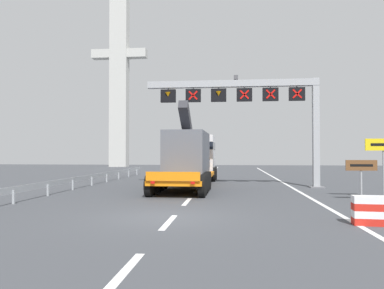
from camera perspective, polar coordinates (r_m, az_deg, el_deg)
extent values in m
plane|color=#424449|center=(13.24, -4.21, -11.00)|extent=(112.00, 112.00, 0.00)
cube|color=silver|center=(7.47, -10.35, -18.63)|extent=(0.20, 2.60, 0.01)
cube|color=silver|center=(12.30, -3.57, -11.72)|extent=(0.20, 2.60, 0.01)
cube|color=silver|center=(17.28, -0.77, -8.69)|extent=(0.20, 2.60, 0.01)
cube|color=silver|center=(22.31, 0.76, -7.01)|extent=(0.20, 2.60, 0.01)
cube|color=silver|center=(27.36, 1.71, -5.95)|extent=(0.20, 2.60, 0.01)
cube|color=silver|center=(32.43, 2.37, -5.22)|extent=(0.20, 2.60, 0.01)
cube|color=silver|center=(37.50, 2.85, -4.69)|extent=(0.20, 2.60, 0.01)
cube|color=silver|center=(42.57, 3.21, -4.28)|extent=(0.20, 2.60, 0.01)
cube|color=silver|center=(47.65, 3.50, -3.96)|extent=(0.20, 2.60, 0.01)
cube|color=silver|center=(52.73, 3.73, -3.70)|extent=(0.20, 2.60, 0.01)
cube|color=silver|center=(57.81, 3.92, -3.49)|extent=(0.20, 2.60, 0.01)
cube|color=silver|center=(25.25, 14.87, -6.30)|extent=(0.20, 63.00, 0.01)
cube|color=#9EA0A5|center=(25.45, 18.34, 1.70)|extent=(0.40, 0.40, 7.06)
cube|color=slate|center=(25.51, 18.40, -6.15)|extent=(0.90, 0.90, 0.08)
cube|color=#9EA0A5|center=(25.23, 6.02, 9.18)|extent=(11.24, 0.44, 0.44)
cube|color=#4C4C51|center=(25.31, 6.69, 10.07)|extent=(0.28, 0.40, 0.28)
cube|color=black|center=(25.47, 15.67, 7.41)|extent=(1.01, 0.24, 0.86)
cube|color=#9EA0A5|center=(25.55, 15.67, 8.47)|extent=(0.08, 0.08, 0.16)
cube|color=red|center=(25.35, 15.72, 7.45)|extent=(0.62, 0.02, 0.62)
cube|color=red|center=(25.35, 15.72, 7.45)|extent=(0.62, 0.02, 0.62)
cube|color=black|center=(25.24, 11.85, 7.46)|extent=(1.01, 0.24, 0.86)
cube|color=#9EA0A5|center=(25.32, 11.84, 8.54)|extent=(0.08, 0.08, 0.16)
cube|color=red|center=(25.11, 11.88, 7.51)|extent=(0.62, 0.02, 0.62)
cube|color=red|center=(25.11, 11.88, 7.51)|extent=(0.62, 0.02, 0.62)
cube|color=black|center=(25.12, 7.97, 7.49)|extent=(1.01, 0.24, 0.86)
cube|color=#9EA0A5|center=(25.20, 7.97, 8.57)|extent=(0.08, 0.08, 0.16)
cube|color=red|center=(24.99, 7.98, 7.54)|extent=(0.62, 0.02, 0.62)
cube|color=red|center=(24.99, 7.98, 7.54)|extent=(0.62, 0.02, 0.62)
cube|color=black|center=(25.12, 4.07, 7.48)|extent=(1.01, 0.24, 0.86)
cube|color=#9EA0A5|center=(25.20, 4.07, 8.57)|extent=(0.08, 0.08, 0.16)
cone|color=orange|center=(25.00, 4.07, 7.72)|extent=(0.37, 0.37, 0.30)
cube|color=black|center=(25.23, 0.19, 7.44)|extent=(1.01, 0.24, 0.86)
cube|color=#9EA0A5|center=(25.30, 0.19, 8.52)|extent=(0.08, 0.08, 0.16)
cube|color=red|center=(25.10, 0.17, 7.49)|extent=(0.62, 0.02, 0.62)
cube|color=red|center=(25.10, 0.17, 7.49)|extent=(0.62, 0.02, 0.62)
cube|color=black|center=(25.45, -3.63, 7.37)|extent=(1.01, 0.24, 0.86)
cube|color=#9EA0A5|center=(25.53, -3.63, 8.44)|extent=(0.08, 0.08, 0.16)
cone|color=orange|center=(25.34, -3.68, 7.60)|extent=(0.37, 0.37, 0.30)
cube|color=orange|center=(23.40, -0.78, -4.97)|extent=(2.94, 10.44, 0.24)
cube|color=orange|center=(18.17, -2.94, -4.86)|extent=(2.66, 0.12, 0.44)
cylinder|color=black|center=(19.24, -6.55, -6.30)|extent=(0.33, 1.10, 1.10)
cylinder|color=black|center=(18.81, 1.54, -6.42)|extent=(0.33, 1.10, 1.10)
cylinder|color=black|center=(20.26, -5.87, -6.05)|extent=(0.33, 1.10, 1.10)
cylinder|color=black|center=(19.85, 1.81, -6.15)|extent=(0.33, 1.10, 1.10)
cylinder|color=black|center=(21.28, -5.25, -5.82)|extent=(0.33, 1.10, 1.10)
cylinder|color=black|center=(20.90, 2.05, -5.91)|extent=(0.33, 1.10, 1.10)
cylinder|color=black|center=(22.31, -4.69, -5.61)|extent=(0.33, 1.10, 1.10)
cylinder|color=black|center=(21.94, 2.27, -5.69)|extent=(0.33, 1.10, 1.10)
cylinder|color=black|center=(23.33, -4.18, -5.42)|extent=(0.33, 1.10, 1.10)
cylinder|color=black|center=(22.98, 2.47, -5.49)|extent=(0.33, 1.10, 1.10)
cube|color=silver|center=(30.41, 0.94, -1.54)|extent=(2.62, 3.23, 3.10)
cube|color=black|center=(30.42, 0.94, -0.22)|extent=(2.65, 3.25, 0.60)
cylinder|color=black|center=(31.48, -1.24, -4.35)|extent=(0.35, 1.10, 1.10)
cylinder|color=black|center=(31.23, 3.46, -4.37)|extent=(0.35, 1.10, 1.10)
cylinder|color=black|center=(29.50, -1.77, -4.55)|extent=(0.35, 1.10, 1.10)
cylinder|color=black|center=(29.24, 3.25, -4.58)|extent=(0.35, 1.10, 1.10)
cube|color=#565B66|center=(23.75, -0.66, -1.37)|extent=(2.46, 5.75, 2.70)
cube|color=#2D2D33|center=(22.98, -0.93, 3.50)|extent=(0.60, 2.95, 2.29)
cube|color=red|center=(18.34, -6.00, -5.76)|extent=(0.20, 0.06, 0.12)
cube|color=red|center=(18.01, 0.13, -5.85)|extent=(0.20, 0.06, 0.12)
cylinder|color=#9EA0A5|center=(18.68, 27.15, -3.60)|extent=(0.10, 0.10, 2.87)
cube|color=yellow|center=(18.61, 27.18, -0.01)|extent=(1.61, 0.06, 0.53)
cube|color=black|center=(18.57, 27.22, 0.00)|extent=(1.16, 0.01, 0.12)
cylinder|color=#9EA0A5|center=(20.98, 24.33, -4.72)|extent=(0.10, 0.10, 1.87)
cube|color=brown|center=(20.90, 24.37, -2.90)|extent=(1.54, 0.06, 0.54)
cube|color=black|center=(20.86, 24.40, -2.90)|extent=(1.11, 0.01, 0.12)
cube|color=red|center=(13.04, 25.44, -10.53)|extent=(1.04, 0.58, 0.23)
cube|color=white|center=(13.01, 25.43, -9.55)|extent=(1.04, 0.58, 0.22)
cube|color=red|center=(12.98, 25.42, -8.57)|extent=(1.04, 0.58, 0.23)
cube|color=white|center=(12.95, 25.41, -7.58)|extent=(1.04, 0.58, 0.23)
cube|color=#999EA3|center=(26.54, -15.10, -4.77)|extent=(0.04, 27.77, 0.32)
cube|color=#999EA3|center=(18.22, -25.50, -7.26)|extent=(0.10, 0.10, 0.60)
cube|color=#999EA3|center=(20.90, -21.06, -6.51)|extent=(0.10, 0.10, 0.60)
cube|color=#999EA3|center=(23.68, -17.66, -5.91)|extent=(0.10, 0.10, 0.60)
cube|color=#999EA3|center=(26.53, -14.99, -5.42)|extent=(0.10, 0.10, 0.60)
cube|color=#999EA3|center=(29.43, -12.84, -5.02)|extent=(0.10, 0.10, 0.60)
cube|color=#999EA3|center=(32.36, -11.08, -4.69)|extent=(0.10, 0.10, 0.60)
cube|color=#999EA3|center=(35.32, -9.62, -4.40)|extent=(0.10, 0.10, 0.60)
cube|color=#999EA3|center=(38.30, -8.38, -4.16)|extent=(0.10, 0.10, 0.60)
cube|color=#B7B7B2|center=(63.12, -11.00, 10.23)|extent=(2.80, 2.00, 29.62)
cube|color=#B7B7B2|center=(63.93, -10.98, 13.35)|extent=(9.00, 1.60, 1.40)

